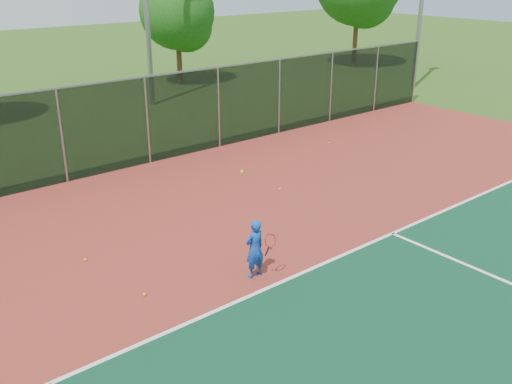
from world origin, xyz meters
The scene contains 9 objects.
ground centered at (0.00, 0.00, 0.00)m, with size 120.00×120.00×0.00m, color #2A4F16.
court_apron centered at (0.00, 2.00, 0.01)m, with size 30.00×20.00×0.02m, color maroon.
fence_back centered at (0.00, 12.00, 1.56)m, with size 30.00×0.06×3.03m.
tennis_player centered at (-2.10, 3.59, 0.71)m, with size 0.59×0.58×2.54m.
practice_ball_1 centered at (-4.75, 6.63, 0.06)m, with size 0.07×0.07×0.07m, color #C4D218.
practice_ball_2 centered at (-4.42, 4.41, 0.06)m, with size 0.07×0.07×0.07m, color #C4D218.
practice_ball_3 centered at (1.78, 7.14, 0.06)m, with size 0.07×0.07×0.07m, color #C4D218.
practice_ball_4 centered at (6.49, 9.59, 0.06)m, with size 0.07×0.07×0.07m, color #C4D218.
tree_back_mid centered at (8.48, 23.25, 3.86)m, with size 4.19×4.19×6.15m.
Camera 1 is at (-9.11, -5.04, 6.49)m, focal length 40.00 mm.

